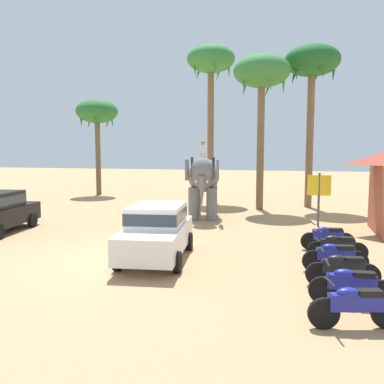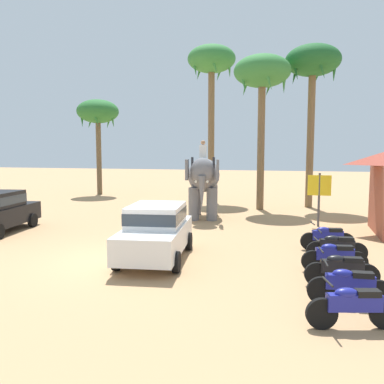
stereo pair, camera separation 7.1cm
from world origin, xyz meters
TOP-DOWN VIEW (x-y plane):
  - ground_plane at (0.00, 0.00)m, footprint 120.00×120.00m
  - car_sedan_foreground at (1.02, 0.44)m, footprint 2.29×4.29m
  - elephant_with_mahout at (0.66, 8.23)m, footprint 2.22×4.00m
  - motorcycle_nearest_camera at (6.28, -3.18)m, footprint 1.76×0.69m
  - motorcycle_second_in_row at (6.36, -1.98)m, footprint 1.80×0.55m
  - motorcycle_mid_row at (6.32, -0.78)m, footprint 1.80×0.55m
  - motorcycle_fourth_in_row at (6.25, 0.44)m, footprint 1.79×0.56m
  - motorcycle_far_in_row at (6.41, 1.60)m, footprint 1.80×0.55m
  - motorcycle_end_of_row at (6.23, 2.96)m, footprint 1.78×0.60m
  - palm_tree_behind_elephant at (-9.79, 16.86)m, footprint 3.20×3.20m
  - palm_tree_near_hut at (-0.53, 15.43)m, footprint 3.20×3.20m
  - palm_tree_left_of_road at (3.14, 11.96)m, footprint 3.20×3.20m
  - palm_tree_far_back at (5.88, 13.64)m, footprint 3.20×3.20m
  - signboard_yellow at (6.15, 7.34)m, footprint 1.00×0.10m

SIDE VIEW (x-z plane):
  - ground_plane at x=0.00m, z-range 0.00..0.00m
  - motorcycle_nearest_camera at x=6.28m, z-range -0.01..0.93m
  - motorcycle_second_in_row at x=6.36m, z-range -0.01..0.93m
  - motorcycle_mid_row at x=6.32m, z-range -0.01..0.93m
  - motorcycle_fourth_in_row at x=6.25m, z-range -0.01..0.93m
  - motorcycle_far_in_row at x=6.41m, z-range -0.01..0.93m
  - motorcycle_end_of_row at x=6.23m, z-range -0.01..0.93m
  - car_sedan_foreground at x=1.02m, z-range 0.08..1.78m
  - signboard_yellow at x=6.15m, z-range 0.49..2.89m
  - elephant_with_mahout at x=0.66m, z-range 0.05..3.93m
  - palm_tree_behind_elephant at x=-9.79m, z-range 2.58..9.91m
  - palm_tree_left_of_road at x=3.14m, z-range 3.19..11.93m
  - palm_tree_far_back at x=5.88m, z-range 3.52..13.05m
  - palm_tree_near_hut at x=-0.53m, z-range 3.87..14.26m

